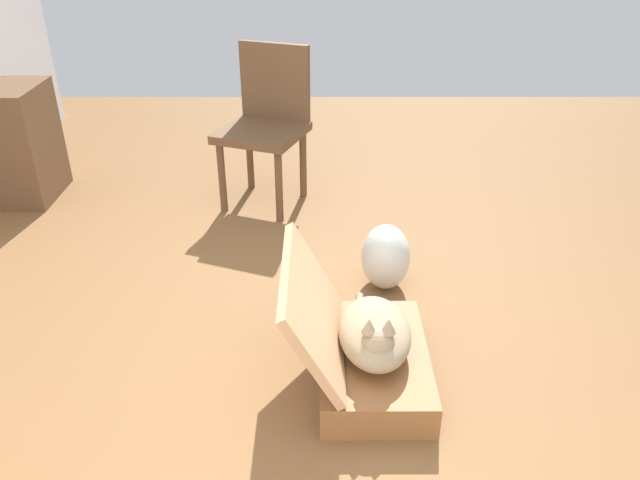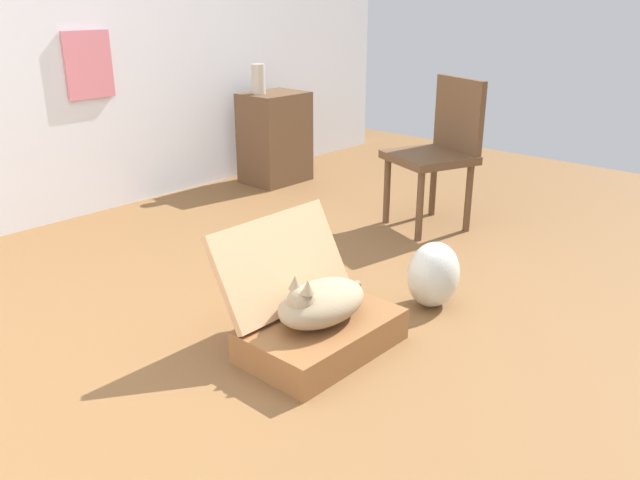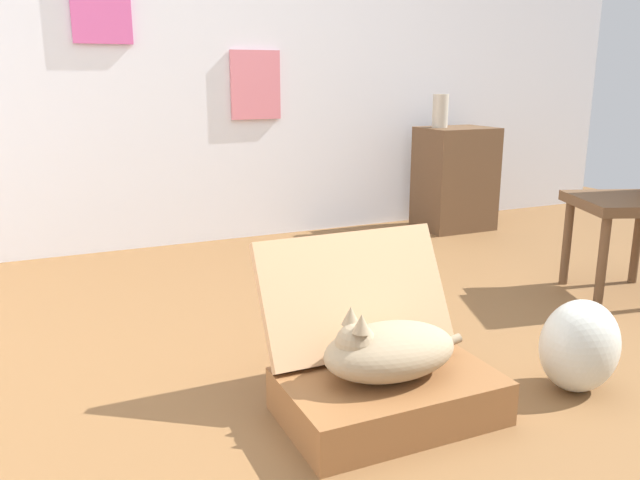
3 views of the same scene
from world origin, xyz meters
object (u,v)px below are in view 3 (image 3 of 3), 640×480
Objects in this scene: cat at (387,350)px; vase_tall at (440,111)px; side_table at (455,179)px; plastic_bag_white at (580,346)px; suitcase_base at (389,396)px.

vase_tall is (1.64, 2.13, 0.60)m from cat.
vase_tall is (-0.12, 0.04, 0.47)m from side_table.
vase_tall is at bearing 67.25° from plastic_bag_white.
plastic_bag_white is 0.46× the size of side_table.
cat is 0.73× the size of side_table.
side_table reaches higher than suitcase_base.
vase_tall is (1.63, 2.13, 0.76)m from suitcase_base.
cat is at bearing -127.53° from vase_tall.
plastic_bag_white is 1.45× the size of vase_tall.
plastic_bag_white is 2.46m from side_table.
side_table is (1.75, 2.09, 0.29)m from suitcase_base.
side_table is 0.49m from vase_tall.
plastic_bag_white is at bearing -9.08° from suitcase_base.
suitcase_base is at bearing -129.88° from side_table.
vase_tall reaches higher than plastic_bag_white.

